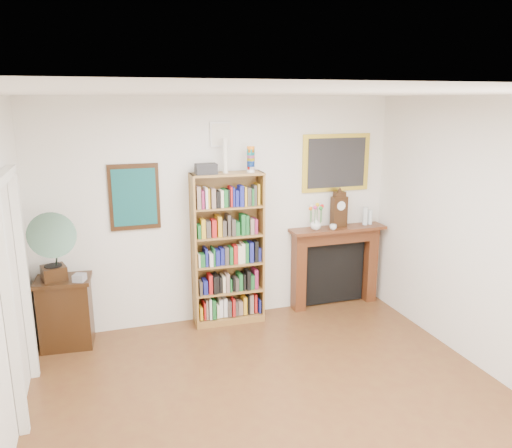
{
  "coord_description": "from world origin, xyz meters",
  "views": [
    {
      "loc": [
        -1.47,
        -3.4,
        2.77
      ],
      "look_at": [
        0.16,
        1.6,
        1.44
      ],
      "focal_mm": 35.0,
      "sensor_mm": 36.0,
      "label": 1
    }
  ],
  "objects": [
    {
      "name": "door_casing",
      "position": [
        -2.21,
        1.2,
        1.26
      ],
      "size": [
        0.08,
        1.02,
        2.17
      ],
      "color": "white",
      "rests_on": "left_wall"
    },
    {
      "name": "gilt_painting",
      "position": [
        1.55,
        2.48,
        1.95
      ],
      "size": [
        0.95,
        0.04,
        0.75
      ],
      "color": "gold",
      "rests_on": "back_wall"
    },
    {
      "name": "small_picture",
      "position": [
        0.0,
        2.48,
        2.35
      ],
      "size": [
        0.26,
        0.04,
        0.3
      ],
      "color": "white",
      "rests_on": "back_wall"
    },
    {
      "name": "flower_vase",
      "position": [
        1.22,
        2.34,
        1.18
      ],
      "size": [
        0.18,
        0.18,
        0.15
      ],
      "primitive_type": "imported",
      "rotation": [
        0.0,
        0.0,
        -0.3
      ],
      "color": "white",
      "rests_on": "fireplace"
    },
    {
      "name": "bottle_right",
      "position": [
        2.04,
        2.37,
        1.21
      ],
      "size": [
        0.06,
        0.06,
        0.2
      ],
      "primitive_type": "cylinder",
      "color": "silver",
      "rests_on": "fireplace"
    },
    {
      "name": "gramophone",
      "position": [
        -1.99,
        2.14,
        1.27
      ],
      "size": [
        0.63,
        0.72,
        0.81
      ],
      "rotation": [
        0.0,
        0.0,
        0.26
      ],
      "color": "black",
      "rests_on": "side_cabinet"
    },
    {
      "name": "side_cabinet",
      "position": [
        -1.9,
        2.26,
        0.41
      ],
      "size": [
        0.63,
        0.49,
        0.82
      ],
      "primitive_type": "cube",
      "rotation": [
        0.0,
        0.0,
        -0.09
      ],
      "color": "black",
      "rests_on": "floor"
    },
    {
      "name": "room",
      "position": [
        0.0,
        0.0,
        1.4
      ],
      "size": [
        4.51,
        5.01,
        2.81
      ],
      "color": "#5B301B",
      "rests_on": "ground"
    },
    {
      "name": "teal_poster",
      "position": [
        -1.05,
        2.48,
        1.65
      ],
      "size": [
        0.58,
        0.04,
        0.78
      ],
      "color": "black",
      "rests_on": "back_wall"
    },
    {
      "name": "bookshelf",
      "position": [
        0.03,
        2.32,
        1.07
      ],
      "size": [
        0.89,
        0.34,
        2.2
      ],
      "rotation": [
        0.0,
        0.0,
        -0.04
      ],
      "color": "brown",
      "rests_on": "floor"
    },
    {
      "name": "mantel_clock",
      "position": [
        1.57,
        2.38,
        1.34
      ],
      "size": [
        0.21,
        0.13,
        0.47
      ],
      "rotation": [
        0.0,
        0.0,
        0.06
      ],
      "color": "black",
      "rests_on": "fireplace"
    },
    {
      "name": "teacup",
      "position": [
        1.43,
        2.26,
        1.14
      ],
      "size": [
        0.11,
        0.11,
        0.07
      ],
      "primitive_type": "imported",
      "rotation": [
        0.0,
        0.0,
        0.2
      ],
      "color": "silver",
      "rests_on": "fireplace"
    },
    {
      "name": "bottle_left",
      "position": [
        1.96,
        2.37,
        1.23
      ],
      "size": [
        0.07,
        0.07,
        0.24
      ],
      "primitive_type": "cylinder",
      "color": "silver",
      "rests_on": "fireplace"
    },
    {
      "name": "fireplace",
      "position": [
        1.54,
        2.4,
        0.65
      ],
      "size": [
        1.31,
        0.31,
        1.11
      ],
      "rotation": [
        0.0,
        0.0,
        -0.0
      ],
      "color": "#4A2311",
      "rests_on": "floor"
    },
    {
      "name": "cd_stack",
      "position": [
        -1.72,
        2.12,
        0.86
      ],
      "size": [
        0.16,
        0.16,
        0.08
      ],
      "primitive_type": "cube",
      "rotation": [
        0.0,
        0.0,
        -0.41
      ],
      "color": "#AEAFBB",
      "rests_on": "side_cabinet"
    }
  ]
}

